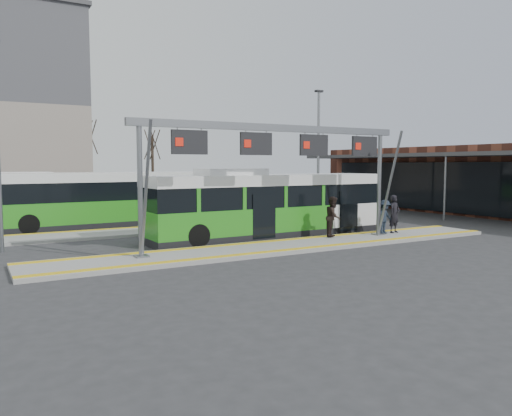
# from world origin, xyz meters

# --- Properties ---
(ground) EXTENTS (120.00, 120.00, 0.00)m
(ground) POSITION_xyz_m (0.00, 0.00, 0.00)
(ground) COLOR #2D2D30
(ground) RESTS_ON ground
(platform_main) EXTENTS (22.00, 3.00, 0.15)m
(platform_main) POSITION_xyz_m (0.00, 0.00, 0.07)
(platform_main) COLOR gray
(platform_main) RESTS_ON ground
(platform_second) EXTENTS (20.00, 3.00, 0.15)m
(platform_second) POSITION_xyz_m (-4.00, 8.00, 0.07)
(platform_second) COLOR gray
(platform_second) RESTS_ON ground
(tactile_main) EXTENTS (22.00, 2.65, 0.02)m
(tactile_main) POSITION_xyz_m (0.00, 0.00, 0.16)
(tactile_main) COLOR yellow
(tactile_main) RESTS_ON platform_main
(tactile_second) EXTENTS (20.00, 0.35, 0.02)m
(tactile_second) POSITION_xyz_m (-4.00, 9.15, 0.16)
(tactile_second) COLOR yellow
(tactile_second) RESTS_ON platform_second
(gantry) EXTENTS (13.00, 1.68, 5.20)m
(gantry) POSITION_xyz_m (-0.35, 0.25, 4.30)
(gantry) COLOR slate
(gantry) RESTS_ON platform_main
(station_building) EXTENTS (11.50, 32.00, 5.00)m
(station_building) POSITION_xyz_m (21.83, 4.00, 2.53)
(station_building) COLOR brown
(station_building) RESTS_ON ground
(hero_bus) EXTENTS (12.58, 2.94, 3.44)m
(hero_bus) POSITION_xyz_m (0.89, 3.35, 1.58)
(hero_bus) COLOR black
(hero_bus) RESTS_ON ground
(bg_bus_green) EXTENTS (12.79, 3.19, 3.17)m
(bg_bus_green) POSITION_xyz_m (-5.06, 11.63, 1.57)
(bg_bus_green) COLOR black
(bg_bus_green) RESTS_ON ground
(passenger_a) EXTENTS (0.78, 0.59, 1.93)m
(passenger_a) POSITION_xyz_m (6.74, 0.45, 1.11)
(passenger_a) COLOR black
(passenger_a) RESTS_ON platform_main
(passenger_b) EXTENTS (1.20, 1.18, 1.95)m
(passenger_b) POSITION_xyz_m (3.11, 0.86, 1.12)
(passenger_b) COLOR black
(passenger_b) RESTS_ON platform_main
(passenger_c) EXTENTS (1.18, 0.77, 1.71)m
(passenger_c) POSITION_xyz_m (6.03, 0.44, 1.01)
(passenger_c) COLOR #1E2836
(passenger_c) RESTS_ON platform_main
(tree_left) EXTENTS (1.40, 1.40, 8.25)m
(tree_left) POSITION_xyz_m (-1.90, 32.40, 6.26)
(tree_left) COLOR #382B21
(tree_left) RESTS_ON ground
(tree_mid) EXTENTS (1.40, 1.40, 7.37)m
(tree_mid) POSITION_xyz_m (4.03, 30.95, 5.59)
(tree_mid) COLOR #382B21
(tree_mid) RESTS_ON ground
(lamp_east) EXTENTS (0.50, 0.25, 8.16)m
(lamp_east) POSITION_xyz_m (6.75, 6.96, 4.33)
(lamp_east) COLOR slate
(lamp_east) RESTS_ON ground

